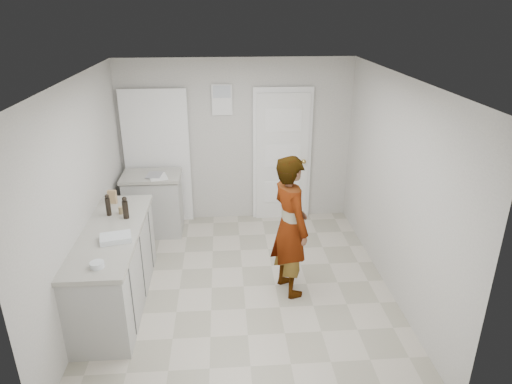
{
  "coord_description": "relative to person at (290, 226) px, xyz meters",
  "views": [
    {
      "loc": [
        -0.2,
        -4.71,
        3.2
      ],
      "look_at": [
        0.18,
        0.4,
        1.08
      ],
      "focal_mm": 32.0,
      "sensor_mm": 36.0,
      "label": 1
    }
  ],
  "objects": [
    {
      "name": "person",
      "position": [
        0.0,
        0.0,
        0.0
      ],
      "size": [
        0.6,
        0.72,
        1.7
      ],
      "primitive_type": "imported",
      "rotation": [
        0.0,
        0.0,
        1.92
      ],
      "color": "silver",
      "rests_on": "ground"
    },
    {
      "name": "main_counter",
      "position": [
        -1.99,
        -0.11,
        -0.42
      ],
      "size": [
        0.64,
        1.96,
        0.93
      ],
      "color": "#B1B0AC",
      "rests_on": "ground"
    },
    {
      "name": "cake_mix_box",
      "position": [
        -2.11,
        0.64,
        0.16
      ],
      "size": [
        0.11,
        0.06,
        0.17
      ],
      "primitive_type": "cube",
      "rotation": [
        0.0,
        0.0,
        -0.16
      ],
      "color": "#94774A",
      "rests_on": "main_counter"
    },
    {
      "name": "oil_cruet_b",
      "position": [
        -2.08,
        0.29,
        0.2
      ],
      "size": [
        0.06,
        0.06,
        0.26
      ],
      "color": "black",
      "rests_on": "main_counter"
    },
    {
      "name": "side_counter",
      "position": [
        -1.79,
        1.64,
        -0.42
      ],
      "size": [
        0.84,
        0.61,
        0.93
      ],
      "color": "#B1B0AC",
      "rests_on": "ground"
    },
    {
      "name": "papers",
      "position": [
        -1.67,
        1.52,
        0.08
      ],
      "size": [
        0.31,
        0.36,
        0.01
      ],
      "primitive_type": "cube",
      "rotation": [
        0.0,
        0.0,
        0.27
      ],
      "color": "white",
      "rests_on": "side_counter"
    },
    {
      "name": "room_shell",
      "position": [
        -0.71,
        2.04,
        0.18
      ],
      "size": [
        4.0,
        4.0,
        4.0
      ],
      "color": "#B3AFA9",
      "rests_on": "ground"
    },
    {
      "name": "egg_bowl",
      "position": [
        -1.94,
        -0.86,
        0.1
      ],
      "size": [
        0.13,
        0.13,
        0.05
      ],
      "color": "silver",
      "rests_on": "main_counter"
    },
    {
      "name": "spice_jar",
      "position": [
        -1.95,
        0.32,
        0.12
      ],
      "size": [
        0.06,
        0.06,
        0.08
      ],
      "primitive_type": "cylinder",
      "color": "tan",
      "rests_on": "main_counter"
    },
    {
      "name": "baking_dish",
      "position": [
        -1.88,
        -0.34,
        0.1
      ],
      "size": [
        0.35,
        0.29,
        0.06
      ],
      "rotation": [
        0.0,
        0.0,
        0.23
      ],
      "color": "silver",
      "rests_on": "main_counter"
    },
    {
      "name": "oil_cruet_a",
      "position": [
        -1.87,
        0.19,
        0.2
      ],
      "size": [
        0.07,
        0.07,
        0.27
      ],
      "color": "black",
      "rests_on": "main_counter"
    },
    {
      "name": "ground",
      "position": [
        -0.54,
        0.09,
        -0.85
      ],
      "size": [
        4.0,
        4.0,
        0.0
      ],
      "primitive_type": "plane",
      "color": "#A19C87",
      "rests_on": "ground"
    }
  ]
}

